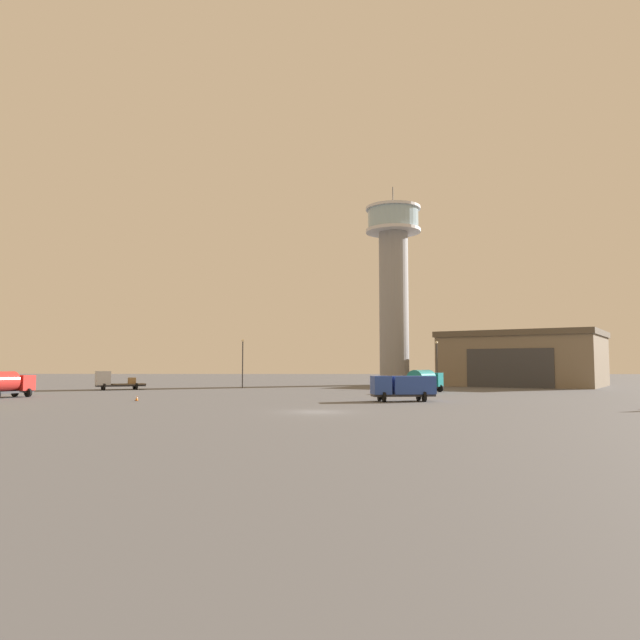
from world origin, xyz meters
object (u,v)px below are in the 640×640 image
Objects in this scene: control_tower at (394,277)px; truck_box_blue at (403,386)px; truck_flatbed_silver at (112,381)px; truck_fuel_tanker_teal at (425,380)px; traffic_cone_near_left at (137,398)px; light_post_east at (437,360)px; truck_fuel_tanker_red at (4,383)px; light_post_north at (243,359)px.

truck_box_blue is at bearing -94.61° from control_tower.
truck_fuel_tanker_teal is (45.13, -7.13, 0.35)m from truck_flatbed_silver.
truck_flatbed_silver is 13.37× the size of traffic_cone_near_left.
light_post_east is at bearing 42.71° from traffic_cone_near_left.
control_tower is 5.04× the size of light_post_east.
truck_fuel_tanker_red is at bearing 137.10° from truck_fuel_tanker_teal.
truck_box_blue is 27.33m from traffic_cone_near_left.
light_post_north is (-31.03, 1.26, 0.20)m from light_post_east.
light_post_east is at bearing 14.81° from truck_fuel_tanker_teal.
traffic_cone_near_left is (-27.30, 0.06, -1.24)m from truck_box_blue.
truck_flatbed_silver reaches higher than traffic_cone_near_left.
traffic_cone_near_left is at bearing 152.05° from truck_fuel_tanker_teal.
truck_fuel_tanker_red is 12.24× the size of traffic_cone_near_left.
control_tower is 53.54m from truck_flatbed_silver.
truck_fuel_tanker_teal reaches higher than traffic_cone_near_left.
light_post_north reaches higher than truck_fuel_tanker_red.
truck_flatbed_silver is at bearing -151.72° from control_tower.
truck_flatbed_silver is 29.60m from traffic_cone_near_left.
truck_fuel_tanker_teal is 13.42× the size of traffic_cone_near_left.
control_tower reaches higher than truck_fuel_tanker_red.
light_post_north is at bearing 91.32° from truck_fuel_tanker_teal.
light_post_north is at bearing -149.07° from control_tower.
truck_fuel_tanker_teal is at bearing -52.59° from truck_fuel_tanker_red.
truck_flatbed_silver is 45.69m from truck_fuel_tanker_teal.
truck_box_blue is at bearing 117.78° from truck_flatbed_silver.
truck_fuel_tanker_teal reaches higher than truck_box_blue.
traffic_cone_near_left is at bearing -86.10° from truck_fuel_tanker_red.
control_tower is at bearing -103.54° from truck_box_blue.
truck_fuel_tanker_red is at bearing -126.93° from light_post_north.
light_post_east is at bearing -40.77° from truck_fuel_tanker_red.
truck_fuel_tanker_red reaches higher than truck_box_blue.
truck_flatbed_silver is at bearing -171.99° from light_post_east.
truck_fuel_tanker_red is (-48.23, -45.17, -18.53)m from control_tower.
traffic_cone_near_left is (12.77, -26.68, -1.07)m from truck_flatbed_silver.
traffic_cone_near_left is at bearing -121.88° from control_tower.
truck_flatbed_silver is at bearing 115.57° from traffic_cone_near_left.
light_post_north is 14.36× the size of traffic_cone_near_left.
light_post_east is 13.66× the size of traffic_cone_near_left.
control_tower is at bearing 32.75° from truck_fuel_tanker_teal.
truck_fuel_tanker_teal is 14.90m from light_post_east.
control_tower reaches higher than truck_box_blue.
light_post_east reaches higher than traffic_cone_near_left.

